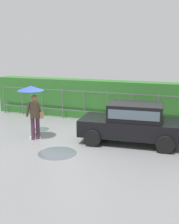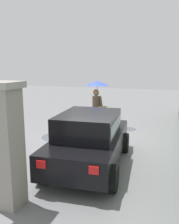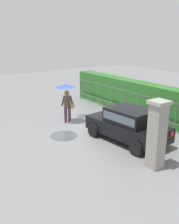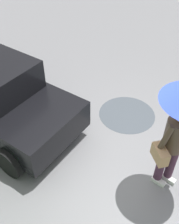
{
  "view_description": "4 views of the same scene",
  "coord_description": "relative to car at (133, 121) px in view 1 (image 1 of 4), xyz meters",
  "views": [
    {
      "loc": [
        4.11,
        -9.26,
        3.37
      ],
      "look_at": [
        0.45,
        0.3,
        1.09
      ],
      "focal_mm": 44.98,
      "sensor_mm": 36.0,
      "label": 1
    },
    {
      "loc": [
        7.79,
        2.63,
        2.7
      ],
      "look_at": [
        0.35,
        -0.01,
        1.14
      ],
      "focal_mm": 37.88,
      "sensor_mm": 36.0,
      "label": 2
    },
    {
      "loc": [
        9.79,
        -6.79,
        4.52
      ],
      "look_at": [
        0.22,
        -0.16,
        0.99
      ],
      "focal_mm": 41.8,
      "sensor_mm": 36.0,
      "label": 3
    },
    {
      "loc": [
        -2.31,
        2.63,
        4.1
      ],
      "look_at": [
        -0.05,
        -0.05,
        0.99
      ],
      "focal_mm": 42.21,
      "sensor_mm": 36.0,
      "label": 4
    }
  ],
  "objects": [
    {
      "name": "ground_plane",
      "position": [
        -2.04,
        -0.6,
        -0.8
      ],
      "size": [
        40.0,
        40.0,
        0.0
      ],
      "primitive_type": "plane",
      "color": "slate"
    },
    {
      "name": "car",
      "position": [
        0.0,
        0.0,
        0.0
      ],
      "size": [
        3.86,
        2.13,
        1.48
      ],
      "rotation": [
        0.0,
        0.0,
        3.23
      ],
      "color": "black",
      "rests_on": "ground"
    },
    {
      "name": "pedestrian",
      "position": [
        -3.63,
        -0.94,
        0.71
      ],
      "size": [
        1.0,
        1.0,
        2.06
      ],
      "rotation": [
        0.0,
        0.0,
        2.51
      ],
      "color": "#47283D",
      "rests_on": "ground"
    },
    {
      "name": "fence_section",
      "position": [
        -2.33,
        2.43,
        0.02
      ],
      "size": [
        10.53,
        0.05,
        1.5
      ],
      "color": "#59605B",
      "rests_on": "ground"
    },
    {
      "name": "hedge_row",
      "position": [
        -2.33,
        3.16,
        0.15
      ],
      "size": [
        11.48,
        0.9,
        1.9
      ],
      "primitive_type": "cube",
      "color": "#2D6B28",
      "rests_on": "ground"
    },
    {
      "name": "puddle_near",
      "position": [
        -2.08,
        -2.01,
        -0.8
      ],
      "size": [
        1.3,
        1.3,
        0.0
      ],
      "primitive_type": "cylinder",
      "color": "#4C545B",
      "rests_on": "ground"
    },
    {
      "name": "puddle_far",
      "position": [
        -4.08,
        0.32,
        -0.8
      ],
      "size": [
        0.71,
        0.71,
        0.0
      ],
      "primitive_type": "cylinder",
      "color": "#4C545B",
      "rests_on": "ground"
    }
  ]
}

